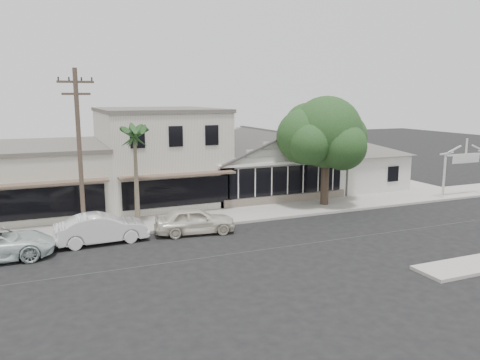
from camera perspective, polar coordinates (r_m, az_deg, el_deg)
name	(u,v)px	position (r m, az deg, el deg)	size (l,w,h in m)	color
ground	(279,248)	(24.08, 4.78, -8.22)	(140.00, 140.00, 0.00)	black
sidewalk_north	(101,229)	(28.14, -16.60, -5.74)	(90.00, 3.50, 0.15)	#9E9991
corner_shop	(263,161)	(36.59, 2.81, 2.35)	(10.40, 8.60, 5.10)	beige
side_cottage	(357,170)	(40.14, 14.04, 1.14)	(6.00, 6.00, 3.00)	beige
arch_sign	(466,156)	(38.90, 25.81, 2.62)	(4.12, 0.12, 3.95)	white
row_building_near	(159,156)	(34.86, -9.90, 2.87)	(8.00, 10.00, 6.50)	silver
row_building_midnear	(26,180)	(34.22, -24.69, 0.01)	(10.00, 10.00, 4.20)	beige
utility_pole	(80,151)	(25.65, -18.97, 3.37)	(1.80, 0.24, 9.00)	brown
car_0	(195,220)	(26.32, -5.53, -4.90)	(1.79, 4.46, 1.52)	beige
car_1	(102,228)	(25.60, -16.50, -5.68)	(1.64, 4.70, 1.55)	silver
shade_tree	(324,134)	(32.71, 10.17, 5.52)	(6.88, 6.22, 7.63)	#4B3A2E
palm_east	(134,135)	(27.23, -12.74, 5.38)	(2.72, 2.72, 6.38)	#726651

